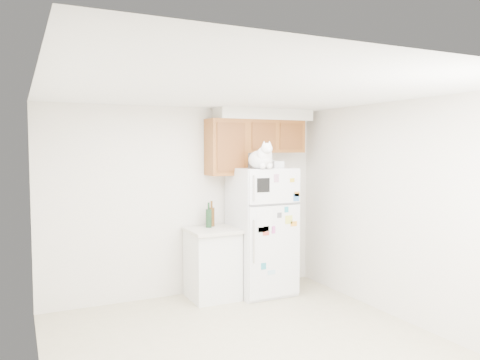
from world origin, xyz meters
TOP-DOWN VIEW (x-y plane):
  - ground_plane at (0.00, 0.00)m, footprint 3.80×4.00m
  - room_shell at (0.12, 0.24)m, footprint 3.84×4.04m
  - refrigerator at (0.93, 1.61)m, footprint 0.76×0.78m
  - base_counter at (0.24, 1.68)m, footprint 0.64×0.64m
  - cat at (0.79, 1.35)m, footprint 0.35×0.51m
  - storage_box_back at (1.06, 1.72)m, footprint 0.18×0.14m
  - storage_box_front at (1.11, 1.51)m, footprint 0.15×0.11m
  - bottle_green at (0.23, 1.77)m, footprint 0.08×0.08m
  - bottle_amber at (0.30, 1.85)m, footprint 0.08×0.08m

SIDE VIEW (x-z plane):
  - ground_plane at x=0.00m, z-range -0.01..0.00m
  - base_counter at x=0.24m, z-range 0.00..0.92m
  - refrigerator at x=0.93m, z-range 0.00..1.70m
  - bottle_green at x=0.23m, z-range 0.92..1.25m
  - bottle_amber at x=0.30m, z-range 0.92..1.26m
  - room_shell at x=0.12m, z-range 0.41..2.93m
  - storage_box_front at x=1.11m, z-range 1.70..1.79m
  - storage_box_back at x=1.06m, z-range 1.70..1.80m
  - cat at x=0.79m, z-range 1.65..2.01m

